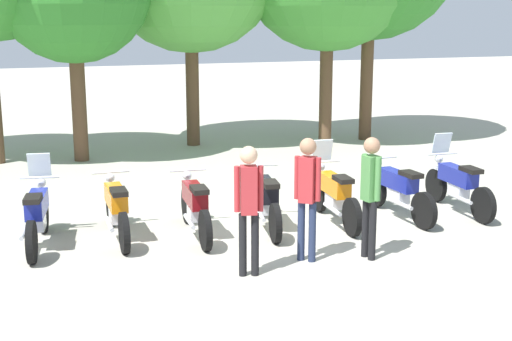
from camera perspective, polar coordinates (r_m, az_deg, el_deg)
name	(u,v)px	position (r m, az deg, el deg)	size (l,w,h in m)	color
ground_plane	(266,228)	(11.98, 0.83, -4.69)	(80.00, 80.00, 0.00)	#ADA899
motorcycle_0	(37,214)	(11.47, -17.28, -3.36)	(0.72, 2.17, 1.37)	black
motorcycle_1	(116,208)	(11.57, -11.23, -2.98)	(0.62, 2.19, 0.99)	black
motorcycle_2	(195,205)	(11.53, -4.96, -2.83)	(0.62, 2.19, 0.99)	black
motorcycle_3	(266,199)	(11.87, 0.81, -2.34)	(0.73, 2.17, 0.99)	black
motorcycle_4	(334,193)	(12.26, 6.32, -1.86)	(0.62, 2.19, 1.37)	black
motorcycle_5	(398,189)	(12.78, 11.39, -1.51)	(0.62, 2.19, 0.99)	black
motorcycle_6	(458,184)	(13.41, 15.98, -1.03)	(0.62, 2.19, 1.37)	black
person_0	(370,187)	(10.39, 9.24, -1.34)	(0.27, 0.41, 1.82)	black
person_1	(249,200)	(9.56, -0.59, -2.37)	(0.41, 0.29, 1.83)	black
person_2	(307,189)	(10.17, 4.18, -1.48)	(0.35, 0.34, 1.83)	#232D4C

